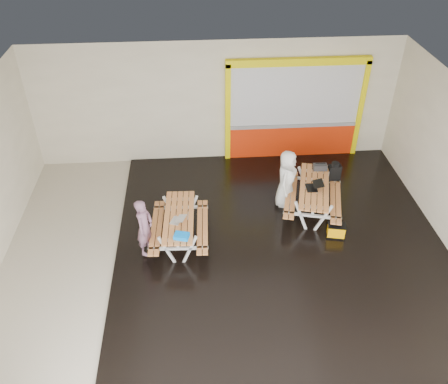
{
  "coord_description": "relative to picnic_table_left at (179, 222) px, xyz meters",
  "views": [
    {
      "loc": [
        -0.65,
        -7.77,
        7.39
      ],
      "look_at": [
        0.0,
        0.9,
        1.0
      ],
      "focal_mm": 37.54,
      "sensor_mm": 36.0,
      "label": 1
    }
  ],
  "objects": [
    {
      "name": "fluke_bag",
      "position": [
        3.62,
        -0.15,
        -0.36
      ],
      "size": [
        0.46,
        0.35,
        0.35
      ],
      "color": "black",
      "rests_on": "deck"
    },
    {
      "name": "laptop_right",
      "position": [
        3.24,
        0.79,
        0.27
      ],
      "size": [
        0.41,
        0.37,
        0.17
      ],
      "color": "black",
      "rests_on": "picnic_table_right"
    },
    {
      "name": "deck",
      "position": [
        2.3,
        -0.39,
        -0.56
      ],
      "size": [
        7.5,
        7.98,
        0.05
      ],
      "primitive_type": "cube",
      "color": "black",
      "rests_on": "room"
    },
    {
      "name": "person_left",
      "position": [
        -0.74,
        -0.37,
        0.21
      ],
      "size": [
        0.49,
        0.59,
        1.39
      ],
      "primitive_type": "imported",
      "rotation": [
        0.0,
        0.0,
        1.22
      ],
      "color": "#7D566C",
      "rests_on": "deck"
    },
    {
      "name": "picnic_table_right",
      "position": [
        3.28,
        0.88,
        0.03
      ],
      "size": [
        1.79,
        2.25,
        0.79
      ],
      "color": "#D48445",
      "rests_on": "deck"
    },
    {
      "name": "laptop_left",
      "position": [
        -0.02,
        -0.18,
        0.22
      ],
      "size": [
        0.4,
        0.38,
        0.13
      ],
      "color": "silver",
      "rests_on": "picnic_table_left"
    },
    {
      "name": "blue_pouch",
      "position": [
        0.06,
        -0.72,
        0.22
      ],
      "size": [
        0.35,
        0.29,
        0.09
      ],
      "primitive_type": "cube",
      "rotation": [
        0.0,
        0.0,
        -0.27
      ],
      "color": "#0478F2",
      "rests_on": "picnic_table_left"
    },
    {
      "name": "kiosk",
      "position": [
        3.25,
        3.54,
        0.86
      ],
      "size": [
        3.88,
        0.16,
        3.0
      ],
      "color": "red",
      "rests_on": "room"
    },
    {
      "name": "picnic_table_left",
      "position": [
        0.0,
        0.0,
        0.0
      ],
      "size": [
        1.35,
        1.94,
        0.76
      ],
      "color": "#D48445",
      "rests_on": "deck"
    },
    {
      "name": "person_right",
      "position": [
        2.65,
        1.17,
        0.25
      ],
      "size": [
        0.75,
        0.88,
        1.53
      ],
      "primitive_type": "imported",
      "rotation": [
        0.0,
        0.0,
        1.14
      ],
      "color": "white",
      "rests_on": "deck"
    },
    {
      "name": "backpack",
      "position": [
        3.97,
        1.57,
        0.13
      ],
      "size": [
        0.32,
        0.21,
        0.52
      ],
      "color": "black",
      "rests_on": "picnic_table_right"
    },
    {
      "name": "room",
      "position": [
        1.05,
        -0.39,
        1.17
      ],
      "size": [
        10.02,
        8.02,
        3.52
      ],
      "color": "beige",
      "rests_on": "ground"
    },
    {
      "name": "dark_case",
      "position": [
        2.94,
        0.84,
        -0.46
      ],
      "size": [
        0.43,
        0.36,
        0.14
      ],
      "primitive_type": "cube",
      "rotation": [
        0.0,
        0.0,
        -0.21
      ],
      "color": "black",
      "rests_on": "deck"
    },
    {
      "name": "toolbox",
      "position": [
        3.58,
        1.57,
        0.29
      ],
      "size": [
        0.35,
        0.19,
        0.2
      ],
      "color": "black",
      "rests_on": "picnic_table_right"
    }
  ]
}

